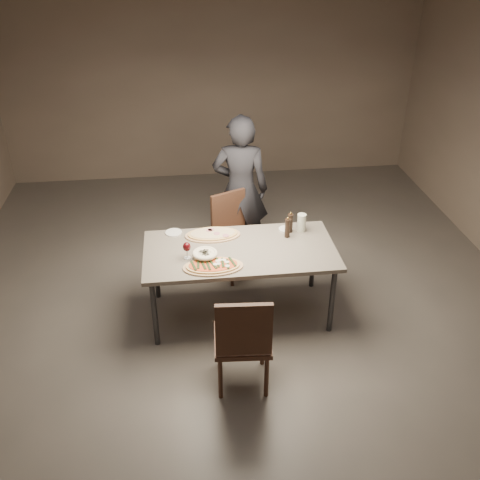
{
  "coord_description": "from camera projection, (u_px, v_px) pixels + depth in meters",
  "views": [
    {
      "loc": [
        -0.51,
        -4.23,
        3.38
      ],
      "look_at": [
        0.0,
        0.0,
        0.85
      ],
      "focal_mm": 40.0,
      "sensor_mm": 36.0,
      "label": 1
    }
  ],
  "objects": [
    {
      "name": "room",
      "position": [
        240.0,
        186.0,
        4.68
      ],
      "size": [
        7.0,
        7.0,
        7.0
      ],
      "color": "#5F5851",
      "rests_on": "ground"
    },
    {
      "name": "chair_far",
      "position": [
        233.0,
        230.0,
        5.81
      ],
      "size": [
        0.58,
        0.58,
        0.92
      ],
      "rotation": [
        0.0,
        0.0,
        3.57
      ],
      "color": "#40271B",
      "rests_on": "ground"
    },
    {
      "name": "wine_glass",
      "position": [
        187.0,
        247.0,
        4.82
      ],
      "size": [
        0.07,
        0.07,
        0.16
      ],
      "rotation": [
        0.0,
        0.0,
        -0.12
      ],
      "color": "silver",
      "rests_on": "dining_table"
    },
    {
      "name": "chair_near",
      "position": [
        243.0,
        338.0,
        4.24
      ],
      "size": [
        0.49,
        0.49,
        0.97
      ],
      "rotation": [
        0.0,
        0.0,
        -0.07
      ],
      "color": "#40271B",
      "rests_on": "ground"
    },
    {
      "name": "zucchini_pizza",
      "position": [
        213.0,
        266.0,
        4.73
      ],
      "size": [
        0.54,
        0.3,
        0.05
      ],
      "rotation": [
        0.0,
        0.0,
        0.41
      ],
      "color": "tan",
      "rests_on": "dining_table"
    },
    {
      "name": "oil_dish",
      "position": [
        286.0,
        229.0,
        5.32
      ],
      "size": [
        0.14,
        0.14,
        0.02
      ],
      "rotation": [
        0.0,
        0.0,
        -0.01
      ],
      "color": "white",
      "rests_on": "dining_table"
    },
    {
      "name": "pepper_mill_left",
      "position": [
        290.0,
        223.0,
        5.24
      ],
      "size": [
        0.06,
        0.06,
        0.22
      ],
      "rotation": [
        0.0,
        0.0,
        0.0
      ],
      "color": "black",
      "rests_on": "dining_table"
    },
    {
      "name": "bread_basket",
      "position": [
        205.0,
        255.0,
        4.83
      ],
      "size": [
        0.23,
        0.23,
        0.08
      ],
      "rotation": [
        0.0,
        0.0,
        0.07
      ],
      "color": "beige",
      "rests_on": "dining_table"
    },
    {
      "name": "pepper_mill_right",
      "position": [
        287.0,
        228.0,
        5.15
      ],
      "size": [
        0.06,
        0.06,
        0.22
      ],
      "rotation": [
        0.0,
        0.0,
        0.01
      ],
      "color": "black",
      "rests_on": "dining_table"
    },
    {
      "name": "carafe",
      "position": [
        301.0,
        223.0,
        5.26
      ],
      "size": [
        0.09,
        0.09,
        0.18
      ],
      "rotation": [
        0.0,
        0.0,
        -0.28
      ],
      "color": "silver",
      "rests_on": "dining_table"
    },
    {
      "name": "ham_pizza",
      "position": [
        213.0,
        234.0,
        5.21
      ],
      "size": [
        0.54,
        0.3,
        0.04
      ],
      "rotation": [
        0.0,
        0.0,
        0.08
      ],
      "color": "tan",
      "rests_on": "dining_table"
    },
    {
      "name": "dining_table",
      "position": [
        240.0,
        254.0,
        5.04
      ],
      "size": [
        1.8,
        0.9,
        0.75
      ],
      "color": "slate",
      "rests_on": "ground"
    },
    {
      "name": "side_plate",
      "position": [
        174.0,
        232.0,
        5.27
      ],
      "size": [
        0.16,
        0.16,
        0.01
      ],
      "rotation": [
        0.0,
        0.0,
        -0.0
      ],
      "color": "white",
      "rests_on": "dining_table"
    },
    {
      "name": "diner",
      "position": [
        240.0,
        189.0,
        5.9
      ],
      "size": [
        0.68,
        0.51,
        1.7
      ],
      "primitive_type": "imported",
      "rotation": [
        0.0,
        0.0,
        2.97
      ],
      "color": "black",
      "rests_on": "ground"
    }
  ]
}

